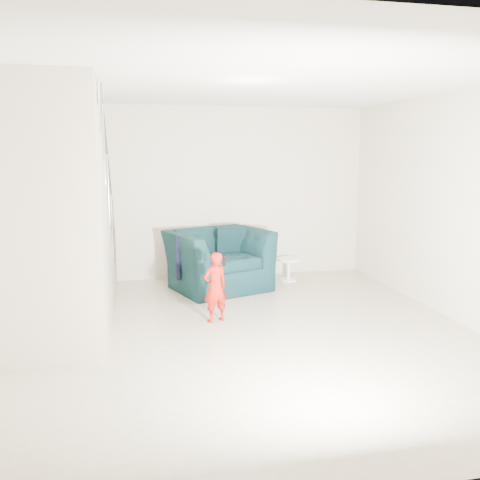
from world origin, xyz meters
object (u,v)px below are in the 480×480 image
staircase (61,248)px  armchair (218,260)px  side_table (289,266)px  toddler (215,287)px

staircase → armchair: bearing=35.8°
armchair → staircase: 2.50m
armchair → staircase: (-1.99, -1.43, 0.51)m
side_table → toddler: bearing=-129.9°
side_table → staircase: 3.63m
armchair → toddler: bearing=-120.0°
armchair → side_table: bearing=-7.4°
armchair → toddler: (-0.28, -1.47, -0.02)m
toddler → staircase: (-1.71, 0.04, 0.53)m
side_table → staircase: bearing=-152.0°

